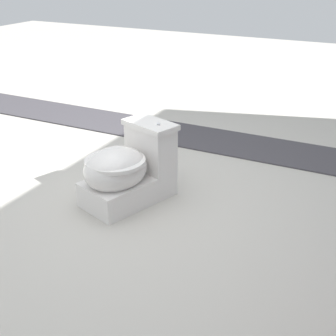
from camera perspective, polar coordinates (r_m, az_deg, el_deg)
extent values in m
plane|color=#B7B2A8|center=(3.10, -4.78, -4.82)|extent=(14.00, 14.00, 0.00)
cube|color=#423F44|center=(4.07, 11.45, 2.34)|extent=(0.56, 8.00, 0.01)
cube|color=white|center=(3.15, -4.88, -2.53)|extent=(0.68, 0.52, 0.17)
ellipsoid|color=white|center=(3.02, -6.46, -0.16)|extent=(0.53, 0.48, 0.28)
cylinder|color=white|center=(3.00, -6.51, 0.81)|extent=(0.50, 0.50, 0.03)
cube|color=white|center=(3.18, -2.13, 2.45)|extent=(0.28, 0.38, 0.30)
cube|color=white|center=(3.12, -2.18, 5.31)|extent=(0.31, 0.41, 0.04)
cylinder|color=silver|center=(3.05, -1.17, 5.38)|extent=(0.02, 0.02, 0.01)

